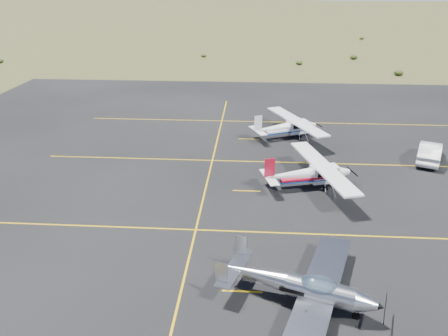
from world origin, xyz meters
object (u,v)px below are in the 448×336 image
(aircraft_low_wing, at_px, (302,287))
(aircraft_plain, at_px, (287,127))
(sedan, at_px, (430,152))
(aircraft_cessna, at_px, (309,173))

(aircraft_low_wing, bearing_deg, aircraft_plain, 107.00)
(aircraft_low_wing, height_order, aircraft_plain, aircraft_plain)
(aircraft_low_wing, distance_m, aircraft_plain, 23.42)
(aircraft_plain, height_order, sedan, aircraft_plain)
(aircraft_cessna, xyz_separation_m, sedan, (10.57, 5.64, -0.29))
(aircraft_low_wing, relative_size, sedan, 2.03)
(aircraft_cessna, height_order, aircraft_plain, aircraft_cessna)
(aircraft_cessna, bearing_deg, aircraft_plain, 79.54)
(aircraft_cessna, bearing_deg, aircraft_low_wing, -113.27)
(sedan, bearing_deg, aircraft_low_wing, 79.04)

